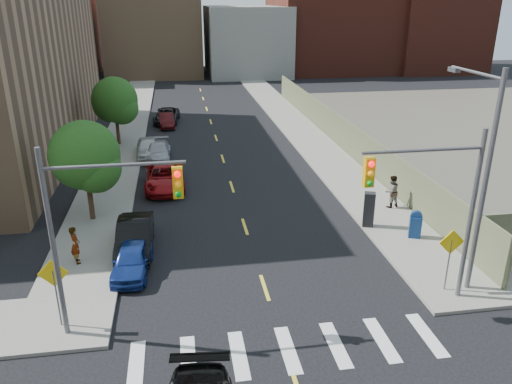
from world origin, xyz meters
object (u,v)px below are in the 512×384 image
object	(u,v)px
parked_car_maroon	(166,120)
mailbox	(415,224)
payphone	(369,210)
parked_car_white	(148,148)
parked_car_blue	(132,259)
parked_car_grey	(167,115)
parked_car_red	(165,177)
pedestrian_east	(392,191)
parked_car_silver	(158,151)
pedestrian_west	(75,245)
parked_car_black	(135,237)

from	to	relation	value
parked_car_maroon	mailbox	distance (m)	28.28
payphone	parked_car_white	bearing A→B (deg)	148.70
parked_car_blue	parked_car_grey	xyz separation A→B (m)	(1.30, 28.36, 0.02)
parked_car_red	parked_car_blue	bearing A→B (deg)	-98.27
parked_car_red	pedestrian_east	world-z (taller)	pedestrian_east
parked_car_blue	payphone	bearing A→B (deg)	17.53
parked_car_silver	parked_car_blue	bearing A→B (deg)	-91.34
parked_car_red	payphone	xyz separation A→B (m)	(10.50, -7.76, 0.35)
parked_car_grey	pedestrian_west	bearing A→B (deg)	-92.03
mailbox	pedestrian_east	bearing A→B (deg)	105.88
parked_car_maroon	parked_car_white	bearing A→B (deg)	-102.05
parked_car_red	mailbox	size ratio (longest dim) A/B	3.73
parked_car_red	mailbox	bearing A→B (deg)	-38.33
parked_car_maroon	parked_car_black	bearing A→B (deg)	-97.20
parked_car_red	pedestrian_west	world-z (taller)	pedestrian_west
parked_car_maroon	payphone	size ratio (longest dim) A/B	2.07
parked_car_black	parked_car_silver	size ratio (longest dim) A/B	1.04
parked_car_maroon	payphone	xyz separation A→B (m)	(10.50, -23.86, 0.45)
parked_car_black	parked_car_white	xyz separation A→B (m)	(0.00, 15.09, -0.01)
parked_car_blue	parked_car_grey	bearing A→B (deg)	92.39
parked_car_red	mailbox	distance (m)	15.46
parked_car_grey	pedestrian_east	bearing A→B (deg)	-55.75
parked_car_grey	parked_car_silver	bearing A→B (deg)	-86.72
parked_car_blue	parked_car_white	bearing A→B (deg)	95.01
parked_car_black	parked_car_grey	distance (m)	26.37
parked_car_red	pedestrian_east	distance (m)	13.85
pedestrian_east	parked_car_red	bearing A→B (deg)	-38.79
parked_car_grey	mailbox	xyz separation A→B (m)	(12.32, -27.33, 0.17)
mailbox	parked_car_grey	bearing A→B (deg)	135.83
parked_car_maroon	payphone	bearing A→B (deg)	-70.41
parked_car_white	pedestrian_east	size ratio (longest dim) A/B	2.31
parked_car_white	parked_car_maroon	distance (m)	9.47
parked_car_maroon	parked_car_grey	bearing A→B (deg)	85.84
parked_car_maroon	mailbox	world-z (taller)	mailbox
parked_car_red	parked_car_grey	size ratio (longest dim) A/B	1.11
mailbox	parked_car_black	bearing A→B (deg)	-162.58
parked_car_blue	pedestrian_west	bearing A→B (deg)	162.69
parked_car_white	parked_car_red	bearing A→B (deg)	-81.60
parked_car_red	payphone	bearing A→B (deg)	-37.58
parked_car_maroon	pedestrian_west	bearing A→B (deg)	-102.64
parked_car_blue	parked_car_maroon	size ratio (longest dim) A/B	0.98
pedestrian_west	pedestrian_east	xyz separation A→B (m)	(16.49, 3.82, 0.06)
parked_car_maroon	parked_car_grey	world-z (taller)	parked_car_grey
parked_car_black	mailbox	xyz separation A→B (m)	(13.62, -0.99, 0.08)
parked_car_white	pedestrian_east	world-z (taller)	pedestrian_east
parked_car_black	parked_car_red	bearing A→B (deg)	81.70
parked_car_red	parked_car_white	distance (m)	6.85
parked_car_blue	parked_car_red	distance (m)	10.46
parked_car_black	pedestrian_west	xyz separation A→B (m)	(-2.50, -0.99, 0.28)
parked_car_silver	parked_car_maroon	world-z (taller)	parked_car_silver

